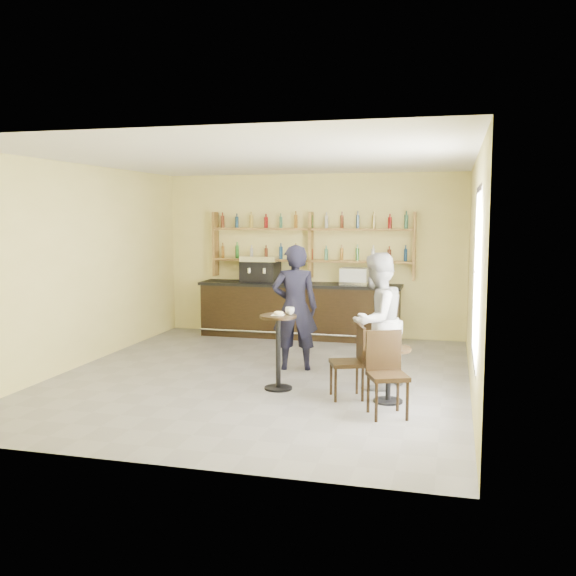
% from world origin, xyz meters
% --- Properties ---
extents(floor, '(7.00, 7.00, 0.00)m').
position_xyz_m(floor, '(0.00, 0.00, 0.00)').
color(floor, gray).
rests_on(floor, ground).
extents(ceiling, '(7.00, 7.00, 0.00)m').
position_xyz_m(ceiling, '(0.00, 0.00, 3.20)').
color(ceiling, white).
rests_on(ceiling, wall_back).
extents(wall_back, '(7.00, 0.00, 7.00)m').
position_xyz_m(wall_back, '(0.00, 3.50, 1.60)').
color(wall_back, '#F8EB8D').
rests_on(wall_back, floor).
extents(wall_front, '(7.00, 0.00, 7.00)m').
position_xyz_m(wall_front, '(0.00, -3.50, 1.60)').
color(wall_front, '#F8EB8D').
rests_on(wall_front, floor).
extents(wall_left, '(0.00, 7.00, 7.00)m').
position_xyz_m(wall_left, '(-3.00, 0.00, 1.60)').
color(wall_left, '#F8EB8D').
rests_on(wall_left, floor).
extents(wall_right, '(0.00, 7.00, 7.00)m').
position_xyz_m(wall_right, '(3.00, 0.00, 1.60)').
color(wall_right, '#F8EB8D').
rests_on(wall_right, floor).
extents(window_pane, '(0.00, 2.00, 2.00)m').
position_xyz_m(window_pane, '(2.99, -1.20, 1.70)').
color(window_pane, white).
rests_on(window_pane, wall_right).
extents(window_frame, '(0.04, 1.70, 2.10)m').
position_xyz_m(window_frame, '(2.99, -1.20, 1.70)').
color(window_frame, black).
rests_on(window_frame, wall_right).
extents(shelf_unit, '(4.00, 0.26, 1.40)m').
position_xyz_m(shelf_unit, '(0.00, 3.37, 1.81)').
color(shelf_unit, brown).
rests_on(shelf_unit, wall_back).
extents(liquor_bottles, '(3.68, 0.10, 1.00)m').
position_xyz_m(liquor_bottles, '(0.00, 3.37, 1.98)').
color(liquor_bottles, '#8C5919').
rests_on(liquor_bottles, shelf_unit).
extents(bar_counter, '(3.97, 0.77, 1.07)m').
position_xyz_m(bar_counter, '(-0.18, 3.15, 0.54)').
color(bar_counter, black).
rests_on(bar_counter, floor).
extents(espresso_machine, '(0.76, 0.52, 0.51)m').
position_xyz_m(espresso_machine, '(-0.98, 3.15, 1.33)').
color(espresso_machine, black).
rests_on(espresso_machine, bar_counter).
extents(pastry_case, '(0.55, 0.45, 0.32)m').
position_xyz_m(pastry_case, '(0.90, 3.15, 1.23)').
color(pastry_case, silver).
rests_on(pastry_case, bar_counter).
extents(pedestal_table, '(0.66, 0.66, 1.04)m').
position_xyz_m(pedestal_table, '(0.42, -0.59, 0.52)').
color(pedestal_table, black).
rests_on(pedestal_table, floor).
extents(napkin, '(0.19, 0.19, 0.00)m').
position_xyz_m(napkin, '(0.42, -0.59, 1.04)').
color(napkin, white).
rests_on(napkin, pedestal_table).
extents(donut, '(0.14, 0.14, 0.05)m').
position_xyz_m(donut, '(0.43, -0.60, 1.07)').
color(donut, '#E7B954').
rests_on(donut, napkin).
extents(cup_pedestal, '(0.14, 0.14, 0.10)m').
position_xyz_m(cup_pedestal, '(0.56, -0.49, 1.09)').
color(cup_pedestal, white).
rests_on(cup_pedestal, pedestal_table).
extents(man_main, '(0.80, 0.62, 1.95)m').
position_xyz_m(man_main, '(0.37, 0.58, 0.97)').
color(man_main, black).
rests_on(man_main, floor).
extents(cafe_table, '(0.59, 0.59, 0.72)m').
position_xyz_m(cafe_table, '(1.96, -0.83, 0.36)').
color(cafe_table, black).
rests_on(cafe_table, floor).
extents(cup_cafe, '(0.12, 0.12, 0.10)m').
position_xyz_m(cup_cafe, '(2.01, -0.83, 0.77)').
color(cup_cafe, white).
rests_on(cup_cafe, cafe_table).
extents(chair_west, '(0.53, 0.53, 0.96)m').
position_xyz_m(chair_west, '(1.41, -0.78, 0.48)').
color(chair_west, black).
rests_on(chair_west, floor).
extents(chair_south, '(0.57, 0.57, 1.01)m').
position_xyz_m(chair_south, '(2.01, -1.43, 0.51)').
color(chair_south, black).
rests_on(chair_south, floor).
extents(patron_second, '(1.07, 1.15, 1.89)m').
position_xyz_m(patron_second, '(1.72, -0.18, 0.95)').
color(patron_second, gray).
rests_on(patron_second, floor).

